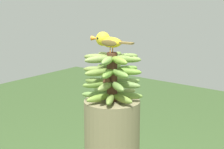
# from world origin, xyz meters

# --- Properties ---
(banana_bunch) EXTENTS (0.30, 0.30, 0.24)m
(banana_bunch) POSITION_xyz_m (-0.00, 0.00, 1.10)
(banana_bunch) COLOR #4C2D1E
(banana_bunch) RESTS_ON banana_tree
(perched_bird) EXTENTS (0.07, 0.23, 0.10)m
(perched_bird) POSITION_xyz_m (-0.00, 0.03, 1.27)
(perched_bird) COLOR #C68933
(perched_bird) RESTS_ON banana_bunch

